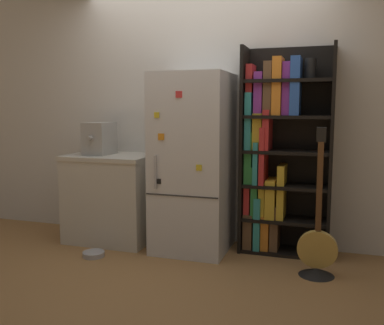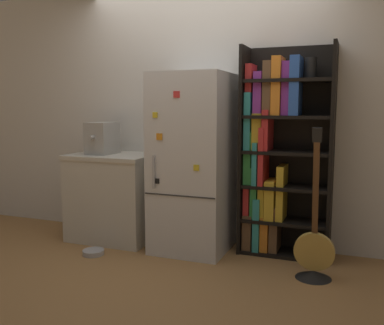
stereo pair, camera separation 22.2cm
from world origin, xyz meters
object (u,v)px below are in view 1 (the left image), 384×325
object	(u,v)px
refrigerator	(193,163)
guitar	(317,255)
bookshelf	(276,154)
pet_bowl	(94,254)
espresso_machine	(100,139)

from	to	relation	value
refrigerator	guitar	size ratio (longest dim) A/B	1.38
bookshelf	pet_bowl	xyz separation A→B (m)	(-1.54, -0.68, -0.90)
pet_bowl	espresso_machine	bearing A→B (deg)	111.58
bookshelf	espresso_machine	distance (m)	1.76
bookshelf	pet_bowl	size ratio (longest dim) A/B	9.53
pet_bowl	guitar	bearing A→B (deg)	4.87
espresso_machine	pet_bowl	world-z (taller)	espresso_machine
refrigerator	bookshelf	size ratio (longest dim) A/B	0.88
espresso_machine	guitar	distance (m)	2.35
refrigerator	pet_bowl	bearing A→B (deg)	-148.03
espresso_machine	pet_bowl	size ratio (longest dim) A/B	1.89
bookshelf	guitar	bearing A→B (deg)	-51.50
espresso_machine	guitar	size ratio (longest dim) A/B	0.31
bookshelf	pet_bowl	world-z (taller)	bookshelf
refrigerator	bookshelf	bearing A→B (deg)	14.02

